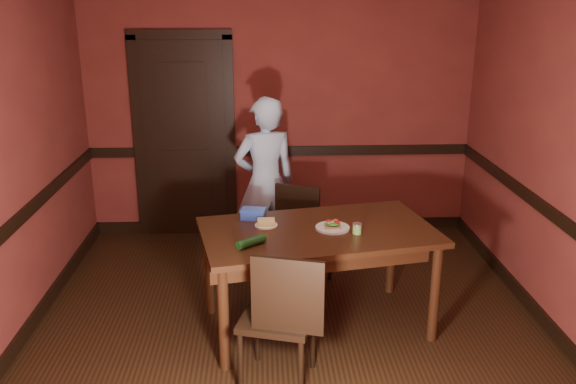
{
  "coord_description": "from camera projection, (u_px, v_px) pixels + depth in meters",
  "views": [
    {
      "loc": [
        -0.19,
        -4.03,
        2.46
      ],
      "look_at": [
        0.0,
        0.35,
        1.05
      ],
      "focal_mm": 38.0,
      "sensor_mm": 36.0,
      "label": 1
    }
  ],
  "objects": [
    {
      "name": "floor",
      "position": [
        290.0,
        338.0,
        4.6
      ],
      "size": [
        4.0,
        4.5,
        0.01
      ],
      "primitive_type": "cube",
      "color": "black",
      "rests_on": "ground"
    },
    {
      "name": "wall_back",
      "position": [
        280.0,
        109.0,
        6.32
      ],
      "size": [
        4.0,
        0.02,
        2.7
      ],
      "primitive_type": "cube",
      "color": "maroon",
      "rests_on": "ground"
    },
    {
      "name": "wall_front",
      "position": [
        322.0,
        344.0,
        2.04
      ],
      "size": [
        4.0,
        0.02,
        2.7
      ],
      "primitive_type": "cube",
      "color": "maroon",
      "rests_on": "ground"
    },
    {
      "name": "wall_right",
      "position": [
        575.0,
        163.0,
        4.26
      ],
      "size": [
        0.02,
        4.5,
        2.7
      ],
      "primitive_type": "cube",
      "color": "maroon",
      "rests_on": "ground"
    },
    {
      "name": "dado_back",
      "position": [
        280.0,
        151.0,
        6.44
      ],
      "size": [
        4.0,
        0.03,
        0.1
      ],
      "primitive_type": "cube",
      "color": "black",
      "rests_on": "ground"
    },
    {
      "name": "dado_left",
      "position": [
        6.0,
        232.0,
        4.24
      ],
      "size": [
        0.03,
        4.5,
        0.1
      ],
      "primitive_type": "cube",
      "color": "black",
      "rests_on": "ground"
    },
    {
      "name": "dado_right",
      "position": [
        564.0,
        223.0,
        4.4
      ],
      "size": [
        0.03,
        4.5,
        0.1
      ],
      "primitive_type": "cube",
      "color": "black",
      "rests_on": "ground"
    },
    {
      "name": "baseboard_back",
      "position": [
        281.0,
        225.0,
        6.7
      ],
      "size": [
        4.0,
        0.03,
        0.12
      ],
      "primitive_type": "cube",
      "color": "black",
      "rests_on": "ground"
    },
    {
      "name": "baseboard_left",
      "position": [
        22.0,
        338.0,
        4.5
      ],
      "size": [
        0.03,
        4.5,
        0.12
      ],
      "primitive_type": "cube",
      "color": "black",
      "rests_on": "ground"
    },
    {
      "name": "baseboard_right",
      "position": [
        549.0,
        326.0,
        4.66
      ],
      "size": [
        0.03,
        4.5,
        0.12
      ],
      "primitive_type": "cube",
      "color": "black",
      "rests_on": "ground"
    },
    {
      "name": "door",
      "position": [
        184.0,
        135.0,
        6.33
      ],
      "size": [
        1.05,
        0.07,
        2.2
      ],
      "color": "black",
      "rests_on": "ground"
    },
    {
      "name": "dining_table",
      "position": [
        317.0,
        278.0,
        4.66
      ],
      "size": [
        1.88,
        1.29,
        0.81
      ],
      "primitive_type": "cube",
      "rotation": [
        0.0,
        0.0,
        0.2
      ],
      "color": "black",
      "rests_on": "floor"
    },
    {
      "name": "chair_far",
      "position": [
        306.0,
        239.0,
        5.31
      ],
      "size": [
        0.53,
        0.53,
        0.88
      ],
      "primitive_type": null,
      "rotation": [
        0.0,
        0.0,
        -0.37
      ],
      "color": "black",
      "rests_on": "floor"
    },
    {
      "name": "chair_near",
      "position": [
        278.0,
        315.0,
        3.95
      ],
      "size": [
        0.56,
        0.56,
        0.98
      ],
      "primitive_type": null,
      "rotation": [
        0.0,
        0.0,
        2.87
      ],
      "color": "black",
      "rests_on": "floor"
    },
    {
      "name": "person",
      "position": [
        265.0,
        183.0,
        5.67
      ],
      "size": [
        0.67,
        0.54,
        1.61
      ],
      "primitive_type": "imported",
      "rotation": [
        0.0,
        0.0,
        3.43
      ],
      "color": "#A4BDDA",
      "rests_on": "floor"
    },
    {
      "name": "sandwich_plate",
      "position": [
        333.0,
        227.0,
        4.54
      ],
      "size": [
        0.26,
        0.26,
        0.06
      ],
      "rotation": [
        0.0,
        0.0,
        0.05
      ],
      "color": "silver",
      "rests_on": "dining_table"
    },
    {
      "name": "sauce_jar",
      "position": [
        357.0,
        228.0,
        4.44
      ],
      "size": [
        0.07,
        0.07,
        0.08
      ],
      "rotation": [
        0.0,
        0.0,
        0.37
      ],
      "color": "olive",
      "rests_on": "dining_table"
    },
    {
      "name": "cheese_saucer",
      "position": [
        266.0,
        223.0,
        4.59
      ],
      "size": [
        0.17,
        0.17,
        0.05
      ],
      "rotation": [
        0.0,
        0.0,
        -0.32
      ],
      "color": "silver",
      "rests_on": "dining_table"
    },
    {
      "name": "food_tub",
      "position": [
        253.0,
        214.0,
        4.74
      ],
      "size": [
        0.21,
        0.16,
        0.08
      ],
      "rotation": [
        0.0,
        0.0,
        -0.17
      ],
      "color": "blue",
      "rests_on": "dining_table"
    },
    {
      "name": "wrapped_veg",
      "position": [
        251.0,
        242.0,
        4.22
      ],
      "size": [
        0.22,
        0.19,
        0.06
      ],
      "primitive_type": "cylinder",
      "rotation": [
        0.0,
        1.57,
        0.65
      ],
      "color": "#133A12",
      "rests_on": "dining_table"
    }
  ]
}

